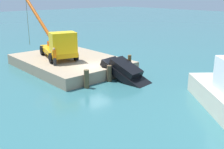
{
  "coord_description": "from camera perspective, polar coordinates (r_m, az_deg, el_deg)",
  "views": [
    {
      "loc": [
        19.04,
        -14.75,
        7.47
      ],
      "look_at": [
        1.95,
        0.29,
        0.63
      ],
      "focal_mm": 43.39,
      "sensor_mm": 36.0,
      "label": 1
    }
  ],
  "objects": [
    {
      "name": "dock",
      "position": [
        28.56,
        -8.92,
        2.45
      ],
      "size": [
        11.9,
        8.39,
        1.04
      ],
      "primitive_type": "cube",
      "color": "gray",
      "rests_on": "ground"
    },
    {
      "name": "crane_truck",
      "position": [
        27.89,
        -11.15,
        6.11
      ],
      "size": [
        10.69,
        3.99,
        6.08
      ],
      "color": "orange",
      "rests_on": "dock"
    },
    {
      "name": "ground",
      "position": [
        25.21,
        -3.42,
        -0.53
      ],
      "size": [
        200.0,
        200.0,
        0.0
      ],
      "primitive_type": "plane",
      "color": "#2D6066"
    },
    {
      "name": "piling_far",
      "position": [
        25.18,
        3.7,
        1.85
      ],
      "size": [
        0.33,
        0.33,
        2.04
      ],
      "primitive_type": "cylinder",
      "color": "brown",
      "rests_on": "ground"
    },
    {
      "name": "piling_near",
      "position": [
        22.16,
        -5.38,
        -0.94
      ],
      "size": [
        0.42,
        0.42,
        1.54
      ],
      "primitive_type": "cylinder",
      "color": "brown",
      "rests_on": "ground"
    },
    {
      "name": "piling_mid",
      "position": [
        23.74,
        -0.57,
        0.22
      ],
      "size": [
        0.42,
        0.42,
        1.45
      ],
      "primitive_type": "cylinder",
      "color": "#4D3C28",
      "rests_on": "ground"
    },
    {
      "name": "salvaged_car",
      "position": [
        24.01,
        3.0,
        0.44
      ],
      "size": [
        4.86,
        2.6,
        2.71
      ],
      "color": "black",
      "rests_on": "ground"
    },
    {
      "name": "dock_worker",
      "position": [
        25.46,
        -12.04,
        3.71
      ],
      "size": [
        0.34,
        0.34,
        1.68
      ],
      "color": "#2A2A2A",
      "rests_on": "dock"
    }
  ]
}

